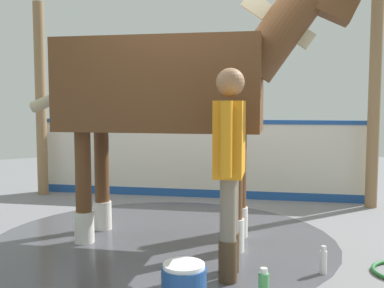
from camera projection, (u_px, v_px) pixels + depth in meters
The scene contains 10 objects.
ground_plane at pixel (188, 235), 4.97m from camera, with size 16.00×16.00×0.02m, color gray.
wet_patch at pixel (163, 239), 4.79m from camera, with size 3.56×3.56×0.00m, color #4C4C54.
barrier_wall at pixel (199, 161), 6.90m from camera, with size 3.70×3.44×1.17m.
roof_post_near at pixel (374, 99), 6.14m from camera, with size 0.16×0.16×2.93m, color olive.
roof_post_far at pixel (41, 100), 7.03m from camera, with size 0.16×0.16×2.93m, color olive.
horse at pixel (174, 90), 4.63m from camera, with size 2.61×2.44×2.69m.
handler at pixel (230, 158), 3.68m from camera, with size 0.49×0.53×1.69m.
wash_bucket at pixel (184, 285), 3.22m from camera, with size 0.32×0.32×0.30m.
bottle_shampoo at pixel (323, 261), 3.82m from camera, with size 0.06×0.06×0.24m.
bottle_spray at pixel (264, 284), 3.36m from camera, with size 0.08×0.08×0.22m.
Camera 1 is at (-2.56, -4.13, 1.42)m, focal length 43.11 mm.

